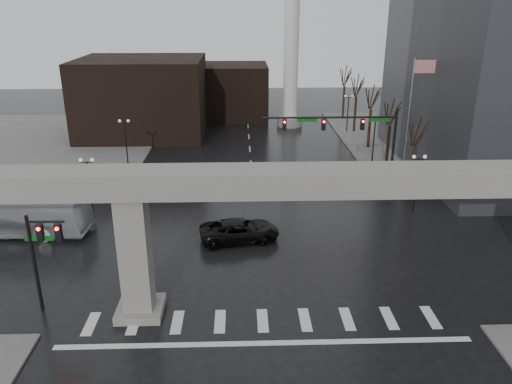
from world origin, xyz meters
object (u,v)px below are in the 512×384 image
pickup_truck (240,231)px  far_car (193,177)px  city_bus (7,213)px  signal_mast_arm (353,132)px

pickup_truck → far_car: bearing=9.9°
pickup_truck → far_car: size_ratio=1.29×
far_car → pickup_truck: bearing=-72.7°
city_bus → far_car: (13.22, 10.69, -0.95)m
signal_mast_arm → pickup_truck: size_ratio=2.04×
signal_mast_arm → far_car: size_ratio=2.63×
signal_mast_arm → city_bus: 29.40m
signal_mast_arm → far_car: bearing=169.1°
city_bus → pickup_truck: bearing=-91.0°
city_bus → far_car: bearing=-46.1°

